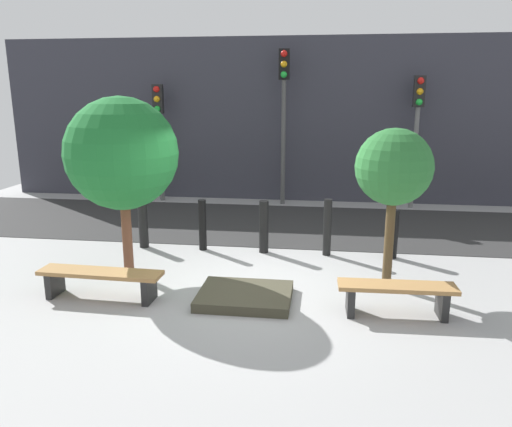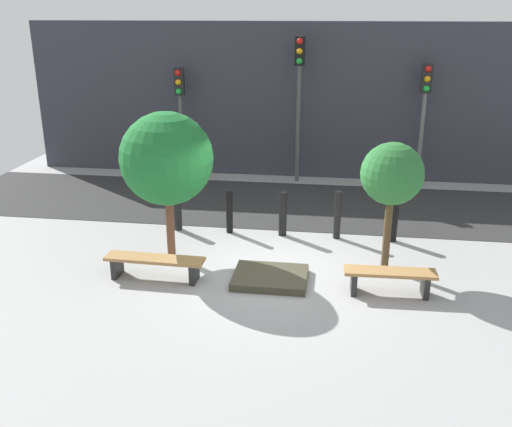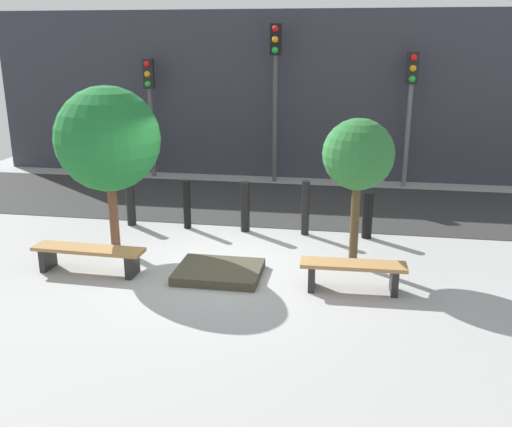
{
  "view_description": "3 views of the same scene",
  "coord_description": "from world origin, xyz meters",
  "px_view_note": "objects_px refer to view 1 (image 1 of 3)",
  "views": [
    {
      "loc": [
        1.1,
        -7.12,
        3.06
      ],
      "look_at": [
        0.08,
        0.37,
        1.19
      ],
      "focal_mm": 35.0,
      "sensor_mm": 36.0,
      "label": 1
    },
    {
      "loc": [
        1.1,
        -9.84,
        4.83
      ],
      "look_at": [
        -0.34,
        0.25,
        1.14
      ],
      "focal_mm": 40.0,
      "sensor_mm": 36.0,
      "label": 2
    },
    {
      "loc": [
        2.05,
        -8.7,
        3.73
      ],
      "look_at": [
        0.59,
        -0.1,
        1.05
      ],
      "focal_mm": 40.0,
      "sensor_mm": 36.0,
      "label": 3
    }
  ],
  "objects_px": {
    "bollard_left": "(202,225)",
    "bollard_right": "(327,227)",
    "bollard_center": "(264,227)",
    "traffic_light_west": "(159,121)",
    "tree_behind_right_bench": "(394,168)",
    "bollard_far_right": "(393,234)",
    "bench_left": "(101,278)",
    "bollard_far_left": "(143,225)",
    "traffic_light_mid_west": "(284,100)",
    "planter_bed": "(245,296)",
    "bench_right": "(396,293)",
    "tree_behind_left_bench": "(122,154)",
    "traffic_light_mid_east": "(417,118)"
  },
  "relations": [
    {
      "from": "bench_right",
      "to": "bollard_left",
      "type": "height_order",
      "value": "bollard_left"
    },
    {
      "from": "bollard_far_right",
      "to": "traffic_light_west",
      "type": "distance_m",
      "value": 7.47
    },
    {
      "from": "bench_left",
      "to": "traffic_light_mid_east",
      "type": "distance_m",
      "value": 9.06
    },
    {
      "from": "bench_right",
      "to": "traffic_light_mid_west",
      "type": "xyz_separation_m",
      "value": [
        -2.16,
        6.81,
        2.49
      ]
    },
    {
      "from": "tree_behind_left_bench",
      "to": "traffic_light_mid_west",
      "type": "height_order",
      "value": "traffic_light_mid_west"
    },
    {
      "from": "bench_left",
      "to": "tree_behind_right_bench",
      "type": "xyz_separation_m",
      "value": [
        4.32,
        1.09,
        1.59
      ]
    },
    {
      "from": "bollard_center",
      "to": "bench_left",
      "type": "bearing_deg",
      "value": -130.53
    },
    {
      "from": "tree_behind_right_bench",
      "to": "bollard_far_right",
      "type": "height_order",
      "value": "tree_behind_right_bench"
    },
    {
      "from": "bollard_center",
      "to": "traffic_light_mid_east",
      "type": "xyz_separation_m",
      "value": [
        3.44,
        4.29,
        1.86
      ]
    },
    {
      "from": "bollard_far_left",
      "to": "planter_bed",
      "type": "bearing_deg",
      "value": -43.9
    },
    {
      "from": "tree_behind_left_bench",
      "to": "traffic_light_mid_east",
      "type": "height_order",
      "value": "traffic_light_mid_east"
    },
    {
      "from": "tree_behind_right_bench",
      "to": "bollard_far_left",
      "type": "height_order",
      "value": "tree_behind_right_bench"
    },
    {
      "from": "tree_behind_right_bench",
      "to": "traffic_light_west",
      "type": "height_order",
      "value": "traffic_light_west"
    },
    {
      "from": "bollard_left",
      "to": "tree_behind_left_bench",
      "type": "bearing_deg",
      "value": -123.46
    },
    {
      "from": "planter_bed",
      "to": "bollard_far_right",
      "type": "bearing_deg",
      "value": 43.9
    },
    {
      "from": "bollard_right",
      "to": "traffic_light_west",
      "type": "relative_size",
      "value": 0.34
    },
    {
      "from": "bollard_left",
      "to": "bollard_center",
      "type": "height_order",
      "value": "bollard_center"
    },
    {
      "from": "bollard_far_right",
      "to": "traffic_light_mid_west",
      "type": "distance_m",
      "value": 5.45
    },
    {
      "from": "bollard_far_left",
      "to": "traffic_light_west",
      "type": "bearing_deg",
      "value": 103.5
    },
    {
      "from": "bollard_left",
      "to": "bollard_right",
      "type": "relative_size",
      "value": 0.92
    },
    {
      "from": "bench_left",
      "to": "planter_bed",
      "type": "height_order",
      "value": "bench_left"
    },
    {
      "from": "bench_left",
      "to": "bollard_far_left",
      "type": "bearing_deg",
      "value": 97.59
    },
    {
      "from": "bollard_far_left",
      "to": "bollard_center",
      "type": "relative_size",
      "value": 0.89
    },
    {
      "from": "bollard_left",
      "to": "bollard_center",
      "type": "xyz_separation_m",
      "value": [
        1.21,
        0.0,
        0.01
      ]
    },
    {
      "from": "bench_right",
      "to": "traffic_light_mid_west",
      "type": "bearing_deg",
      "value": 105.79
    },
    {
      "from": "planter_bed",
      "to": "traffic_light_mid_east",
      "type": "bearing_deg",
      "value": 62.48
    },
    {
      "from": "bench_left",
      "to": "bollard_far_right",
      "type": "distance_m",
      "value": 5.23
    },
    {
      "from": "planter_bed",
      "to": "bollard_center",
      "type": "height_order",
      "value": "bollard_center"
    },
    {
      "from": "bollard_left",
      "to": "traffic_light_mid_east",
      "type": "height_order",
      "value": "traffic_light_mid_east"
    },
    {
      "from": "bench_right",
      "to": "traffic_light_mid_east",
      "type": "distance_m",
      "value": 7.23
    },
    {
      "from": "bollard_center",
      "to": "traffic_light_mid_east",
      "type": "bearing_deg",
      "value": 51.21
    },
    {
      "from": "bollard_center",
      "to": "traffic_light_west",
      "type": "xyz_separation_m",
      "value": [
        -3.44,
        4.29,
        1.73
      ]
    },
    {
      "from": "tree_behind_right_bench",
      "to": "bollard_left",
      "type": "xyz_separation_m",
      "value": [
        -3.37,
        1.44,
        -1.4
      ]
    },
    {
      "from": "planter_bed",
      "to": "bollard_far_right",
      "type": "distance_m",
      "value": 3.38
    },
    {
      "from": "bench_right",
      "to": "tree_behind_right_bench",
      "type": "xyz_separation_m",
      "value": [
        0.0,
        1.09,
        1.58
      ]
    },
    {
      "from": "bench_left",
      "to": "bench_right",
      "type": "bearing_deg",
      "value": 1.79
    },
    {
      "from": "traffic_light_west",
      "to": "traffic_light_mid_west",
      "type": "bearing_deg",
      "value": 0.03
    },
    {
      "from": "traffic_light_mid_east",
      "to": "bench_left",
      "type": "bearing_deg",
      "value": -129.45
    },
    {
      "from": "bench_right",
      "to": "traffic_light_west",
      "type": "distance_m",
      "value": 9.02
    },
    {
      "from": "bollard_far_left",
      "to": "traffic_light_mid_west",
      "type": "relative_size",
      "value": 0.22
    },
    {
      "from": "bollard_left",
      "to": "bollard_far_right",
      "type": "bearing_deg",
      "value": 0.0
    },
    {
      "from": "traffic_light_mid_west",
      "to": "traffic_light_mid_east",
      "type": "distance_m",
      "value": 3.47
    },
    {
      "from": "planter_bed",
      "to": "tree_behind_left_bench",
      "type": "distance_m",
      "value": 3.06
    },
    {
      "from": "traffic_light_mid_west",
      "to": "bollard_far_right",
      "type": "bearing_deg",
      "value": -60.6
    },
    {
      "from": "bench_left",
      "to": "bollard_far_left",
      "type": "xyz_separation_m",
      "value": [
        -0.26,
        2.53,
        0.13
      ]
    },
    {
      "from": "bollard_far_right",
      "to": "traffic_light_west",
      "type": "xyz_separation_m",
      "value": [
        -5.86,
        4.29,
        1.78
      ]
    },
    {
      "from": "tree_behind_left_bench",
      "to": "traffic_light_mid_west",
      "type": "relative_size",
      "value": 0.73
    },
    {
      "from": "bench_left",
      "to": "bollard_right",
      "type": "xyz_separation_m",
      "value": [
        3.37,
        2.53,
        0.23
      ]
    },
    {
      "from": "tree_behind_left_bench",
      "to": "traffic_light_west",
      "type": "distance_m",
      "value": 5.87
    },
    {
      "from": "traffic_light_west",
      "to": "bollard_far_left",
      "type": "bearing_deg",
      "value": -76.5
    }
  ]
}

